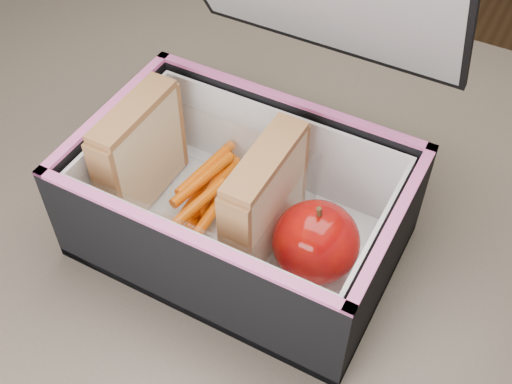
{
  "coord_description": "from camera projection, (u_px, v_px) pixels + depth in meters",
  "views": [
    {
      "loc": [
        0.17,
        -0.35,
        1.23
      ],
      "look_at": [
        -0.01,
        -0.02,
        0.81
      ],
      "focal_mm": 45.0,
      "sensor_mm": 36.0,
      "label": 1
    }
  ],
  "objects": [
    {
      "name": "paper_napkin",
      "position": [
        312.0,
        261.0,
        0.57
      ],
      "size": [
        0.1,
        0.1,
        0.01
      ],
      "primitive_type": "cube",
      "rotation": [
        0.0,
        0.0,
        -0.27
      ],
      "color": "white",
      "rests_on": "lunch_bag"
    },
    {
      "name": "kitchen_table",
      "position": [
        273.0,
        282.0,
        0.68
      ],
      "size": [
        1.2,
        0.8,
        0.75
      ],
      "color": "brown",
      "rests_on": "ground"
    },
    {
      "name": "carrot_sticks",
      "position": [
        203.0,
        199.0,
        0.6
      ],
      "size": [
        0.05,
        0.14,
        0.03
      ],
      "color": "#DF3C00",
      "rests_on": "plastic_tub"
    },
    {
      "name": "lunch_bag",
      "position": [
        243.0,
        195.0,
        0.57
      ],
      "size": [
        0.28,
        0.28,
        0.26
      ],
      "color": "black",
      "rests_on": "kitchen_table"
    },
    {
      "name": "red_apple",
      "position": [
        316.0,
        242.0,
        0.54
      ],
      "size": [
        0.09,
        0.09,
        0.08
      ],
      "rotation": [
        0.0,
        0.0,
        -0.18
      ],
      "color": "maroon",
      "rests_on": "paper_napkin"
    },
    {
      "name": "plastic_tub",
      "position": [
        202.0,
        193.0,
        0.58
      ],
      "size": [
        0.18,
        0.13,
        0.07
      ],
      "primitive_type": null,
      "color": "white",
      "rests_on": "lunch_bag"
    },
    {
      "name": "sandwich_left",
      "position": [
        140.0,
        153.0,
        0.59
      ],
      "size": [
        0.03,
        0.1,
        0.11
      ],
      "color": "tan",
      "rests_on": "plastic_tub"
    },
    {
      "name": "sandwich_right",
      "position": [
        265.0,
        202.0,
        0.55
      ],
      "size": [
        0.03,
        0.1,
        0.11
      ],
      "color": "tan",
      "rests_on": "plastic_tub"
    }
  ]
}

